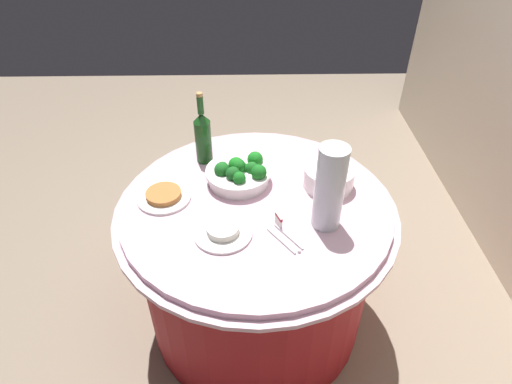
# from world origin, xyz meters

# --- Properties ---
(ground_plane) EXTENTS (6.00, 6.00, 0.00)m
(ground_plane) POSITION_xyz_m (0.00, 0.00, 0.00)
(ground_plane) COLOR gray
(buffet_table) EXTENTS (1.16, 1.16, 0.74)m
(buffet_table) POSITION_xyz_m (0.00, 0.00, 0.38)
(buffet_table) COLOR maroon
(buffet_table) RESTS_ON ground_plane
(broccoli_bowl) EXTENTS (0.28, 0.28, 0.12)m
(broccoli_bowl) POSITION_xyz_m (-0.13, -0.07, 0.79)
(broccoli_bowl) COLOR white
(broccoli_bowl) RESTS_ON buffet_table
(plate_stack) EXTENTS (0.21, 0.21, 0.09)m
(plate_stack) POSITION_xyz_m (-0.10, 0.31, 0.79)
(plate_stack) COLOR white
(plate_stack) RESTS_ON buffet_table
(wine_bottle) EXTENTS (0.07, 0.07, 0.34)m
(wine_bottle) POSITION_xyz_m (-0.31, -0.23, 0.87)
(wine_bottle) COLOR #164917
(wine_bottle) RESTS_ON buffet_table
(decorative_fruit_vase) EXTENTS (0.11, 0.11, 0.34)m
(decorative_fruit_vase) POSITION_xyz_m (0.13, 0.26, 0.89)
(decorative_fruit_vase) COLOR silver
(decorative_fruit_vase) RESTS_ON buffet_table
(serving_tongs) EXTENTS (0.16, 0.13, 0.01)m
(serving_tongs) POSITION_xyz_m (0.23, 0.11, 0.74)
(serving_tongs) COLOR silver
(serving_tongs) RESTS_ON buffet_table
(food_plate_rice) EXTENTS (0.22, 0.22, 0.04)m
(food_plate_rice) POSITION_xyz_m (0.19, -0.13, 0.75)
(food_plate_rice) COLOR white
(food_plate_rice) RESTS_ON buffet_table
(food_plate_peanuts) EXTENTS (0.22, 0.22, 0.03)m
(food_plate_peanuts) POSITION_xyz_m (-0.03, -0.38, 0.75)
(food_plate_peanuts) COLOR white
(food_plate_peanuts) RESTS_ON buffet_table
(label_placard_front) EXTENTS (0.05, 0.03, 0.05)m
(label_placard_front) POSITION_xyz_m (0.15, 0.08, 0.77)
(label_placard_front) COLOR white
(label_placard_front) RESTS_ON buffet_table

